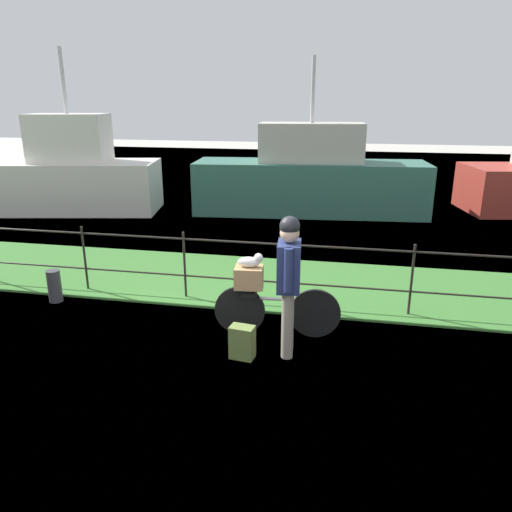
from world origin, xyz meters
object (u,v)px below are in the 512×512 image
object	(u,v)px
cyclist_person	(289,274)
backpack_on_paving	(242,342)
bicycle_main	(276,310)
terrier_dog	(251,261)
moored_boat_mid	(310,179)
wooden_crate	(249,277)
moored_boat_near	(74,176)
mooring_bollard	(55,286)

from	to	relation	value
cyclist_person	backpack_on_paving	size ratio (longest dim) A/B	4.21
bicycle_main	terrier_dog	xyz separation A→B (m)	(-0.31, -0.03, 0.65)
moored_boat_mid	wooden_crate	bearing A→B (deg)	-90.72
backpack_on_paving	moored_boat_near	bearing A→B (deg)	139.99
wooden_crate	cyclist_person	distance (m)	0.71
bicycle_main	terrier_dog	distance (m)	0.72
wooden_crate	mooring_bollard	distance (m)	3.16
wooden_crate	moored_boat_mid	distance (m)	7.26
bicycle_main	moored_boat_near	xyz separation A→B (m)	(-6.46, 6.20, 0.60)
mooring_bollard	moored_boat_mid	xyz separation A→B (m)	(3.17, 6.78, 0.64)
cyclist_person	backpack_on_paving	xyz separation A→B (m)	(-0.50, -0.22, -0.80)
moored_boat_mid	terrier_dog	bearing A→B (deg)	-90.53
bicycle_main	mooring_bollard	size ratio (longest dim) A/B	3.28
wooden_crate	terrier_dog	bearing A→B (deg)	5.69
bicycle_main	moored_boat_mid	world-z (taller)	moored_boat_mid
bicycle_main	mooring_bollard	distance (m)	3.44
wooden_crate	cyclist_person	xyz separation A→B (m)	(0.55, -0.40, 0.22)
backpack_on_paving	moored_boat_mid	bearing A→B (deg)	97.70
terrier_dog	moored_boat_near	world-z (taller)	moored_boat_near
backpack_on_paving	mooring_bollard	world-z (taller)	mooring_bollard
cyclist_person	wooden_crate	bearing A→B (deg)	144.20
mooring_bollard	moored_boat_mid	world-z (taller)	moored_boat_mid
cyclist_person	moored_boat_mid	xyz separation A→B (m)	(-0.46, 7.65, -0.11)
terrier_dog	mooring_bollard	distance (m)	3.22
terrier_dog	cyclist_person	bearing A→B (deg)	-37.23
terrier_dog	moored_boat_near	xyz separation A→B (m)	(-6.14, 6.24, -0.05)
bicycle_main	moored_boat_mid	xyz separation A→B (m)	(-0.25, 7.22, 0.55)
bicycle_main	terrier_dog	size ratio (longest dim) A/B	5.00
wooden_crate	mooring_bollard	size ratio (longest dim) A/B	0.71
wooden_crate	backpack_on_paving	world-z (taller)	wooden_crate
terrier_dog	moored_boat_mid	size ratio (longest dim) A/B	0.05
mooring_bollard	cyclist_person	bearing A→B (deg)	-13.53
wooden_crate	bicycle_main	bearing A→B (deg)	5.69
bicycle_main	moored_boat_near	size ratio (longest dim) A/B	0.35
cyclist_person	backpack_on_paving	distance (m)	0.97
moored_boat_mid	cyclist_person	bearing A→B (deg)	-86.56
terrier_dog	cyclist_person	distance (m)	0.66
wooden_crate	terrier_dog	world-z (taller)	terrier_dog
bicycle_main	cyclist_person	size ratio (longest dim) A/B	0.95
wooden_crate	moored_boat_near	bearing A→B (deg)	134.44
terrier_dog	mooring_bollard	bearing A→B (deg)	171.33
mooring_bollard	moored_boat_near	bearing A→B (deg)	117.82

